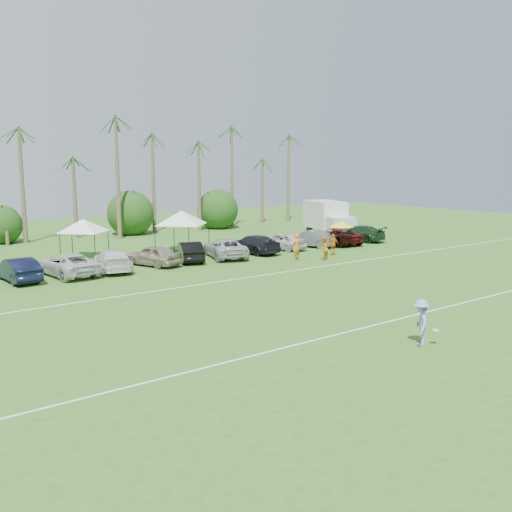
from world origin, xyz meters
TOP-DOWN VIEW (x-y plane):
  - ground at (0.00, 0.00)m, footprint 120.00×120.00m
  - field_lines at (0.00, 8.00)m, footprint 80.00×12.10m
  - palm_tree_4 at (-4.00, 38.00)m, footprint 2.40×2.40m
  - palm_tree_5 at (0.00, 38.00)m, footprint 2.40×2.40m
  - palm_tree_6 at (4.00, 38.00)m, footprint 2.40×2.40m
  - palm_tree_7 at (8.00, 38.00)m, footprint 2.40×2.40m
  - palm_tree_8 at (13.00, 38.00)m, footprint 2.40×2.40m
  - palm_tree_9 at (18.00, 38.00)m, footprint 2.40×2.40m
  - palm_tree_10 at (23.00, 38.00)m, footprint 2.40×2.40m
  - palm_tree_11 at (27.00, 38.00)m, footprint 2.40×2.40m
  - bush_tree_1 at (-6.00, 39.00)m, footprint 4.00×4.00m
  - bush_tree_2 at (6.00, 39.00)m, footprint 4.00×4.00m
  - bush_tree_3 at (16.00, 39.00)m, footprint 4.00×4.00m
  - sideline_player_a at (9.14, 17.21)m, footprint 0.80×0.61m
  - sideline_player_b at (10.73, 15.96)m, footprint 1.00×0.90m
  - sideline_player_c at (12.86, 17.13)m, footprint 1.05×0.63m
  - box_truck at (20.36, 25.29)m, footprint 4.44×7.14m
  - canopy_tent_left at (-3.01, 27.68)m, footprint 4.23×4.23m
  - canopy_tent_right at (4.27, 25.60)m, footprint 4.83×4.83m
  - market_umbrella at (15.79, 19.12)m, footprint 2.08×2.08m
  - frisbee_player at (-0.29, -0.97)m, footprint 1.33×1.32m
  - parked_car_1 at (-9.45, 21.41)m, footprint 1.75×4.50m
  - parked_car_2 at (-6.46, 21.35)m, footprint 2.90×5.45m
  - parked_car_3 at (-3.48, 21.24)m, footprint 3.23×5.38m
  - parked_car_4 at (-0.49, 21.32)m, footprint 3.03×4.61m
  - parked_car_5 at (2.49, 21.41)m, footprint 3.03×4.69m
  - parked_car_6 at (5.48, 21.17)m, footprint 3.96×5.75m
  - parked_car_7 at (8.46, 21.64)m, footprint 2.45×5.18m
  - parked_car_8 at (11.45, 21.69)m, footprint 2.88×4.60m
  - parked_car_9 at (14.43, 21.54)m, footprint 3.10×4.68m
  - parked_car_10 at (17.42, 21.32)m, footprint 3.08×5.52m
  - parked_car_11 at (20.40, 21.52)m, footprint 3.30×5.39m

SIDE VIEW (x-z plane):
  - ground at x=0.00m, z-range 0.00..0.00m
  - field_lines at x=0.00m, z-range 0.00..0.01m
  - parked_car_1 at x=-9.45m, z-range 0.00..1.46m
  - parked_car_2 at x=-6.46m, z-range 0.00..1.46m
  - parked_car_3 at x=-3.48m, z-range 0.00..1.46m
  - parked_car_4 at x=-0.49m, z-range 0.00..1.46m
  - parked_car_5 at x=2.49m, z-range 0.00..1.46m
  - parked_car_6 at x=5.48m, z-range 0.00..1.46m
  - parked_car_7 at x=8.46m, z-range 0.00..1.46m
  - parked_car_8 at x=11.45m, z-range 0.00..1.46m
  - parked_car_9 at x=14.43m, z-range 0.00..1.46m
  - parked_car_10 at x=17.42m, z-range 0.00..1.46m
  - parked_car_11 at x=20.40m, z-range 0.00..1.46m
  - sideline_player_c at x=12.86m, z-range 0.00..1.67m
  - sideline_player_b at x=10.73m, z-range 0.00..1.70m
  - frisbee_player at x=-0.29m, z-range 0.00..1.85m
  - sideline_player_a at x=9.14m, z-range 0.00..1.95m
  - bush_tree_1 at x=-6.00m, z-range -0.20..3.80m
  - bush_tree_2 at x=6.00m, z-range -0.20..3.80m
  - bush_tree_3 at x=16.00m, z-range -0.20..3.80m
  - box_truck at x=20.36m, z-range 0.12..3.57m
  - market_umbrella at x=15.79m, z-range 0.92..3.23m
  - canopy_tent_left at x=-3.01m, z-range 1.22..4.65m
  - canopy_tent_right at x=4.27m, z-range 1.39..5.30m
  - palm_tree_4 at x=-4.00m, z-range 3.03..11.93m
  - palm_tree_8 at x=13.00m, z-range 3.03..11.93m
  - palm_tree_5 at x=0.00m, z-range 3.40..13.30m
  - palm_tree_9 at x=18.00m, z-range 3.40..13.30m
  - palm_tree_6 at x=4.00m, z-range 3.76..14.66m
  - palm_tree_10 at x=23.00m, z-range 3.76..14.66m
  - palm_tree_7 at x=8.00m, z-range 4.11..16.01m
  - palm_tree_11 at x=27.00m, z-range 4.11..16.01m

